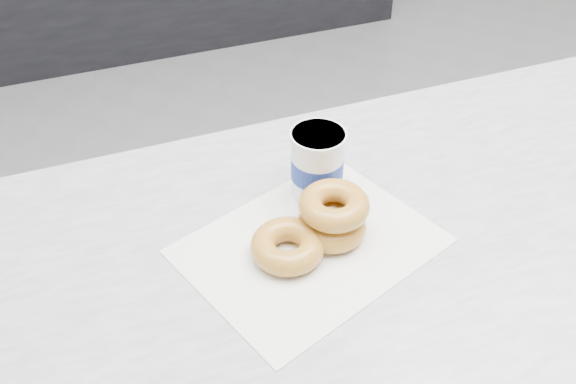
% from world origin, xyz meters
% --- Properties ---
extents(ground, '(5.00, 5.00, 0.00)m').
position_xyz_m(ground, '(0.00, 0.00, 0.00)').
color(ground, gray).
rests_on(ground, ground).
extents(wax_paper, '(0.41, 0.36, 0.00)m').
position_xyz_m(wax_paper, '(-0.24, -0.54, 0.90)').
color(wax_paper, silver).
rests_on(wax_paper, counter).
extents(donut_single, '(0.13, 0.13, 0.04)m').
position_xyz_m(donut_single, '(-0.27, -0.55, 0.92)').
color(donut_single, '#C07F34').
rests_on(donut_single, wax_paper).
extents(donut_stack, '(0.12, 0.12, 0.07)m').
position_xyz_m(donut_stack, '(-0.20, -0.53, 0.94)').
color(donut_stack, '#C07F34').
rests_on(donut_stack, wax_paper).
extents(coffee_cup, '(0.10, 0.10, 0.11)m').
position_xyz_m(coffee_cup, '(-0.18, -0.43, 0.96)').
color(coffee_cup, white).
rests_on(coffee_cup, counter).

